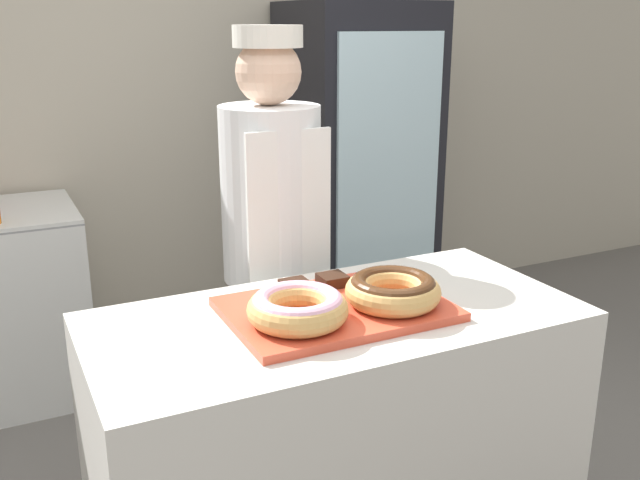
{
  "coord_description": "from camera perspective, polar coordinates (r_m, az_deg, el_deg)",
  "views": [
    {
      "loc": [
        -0.82,
        -1.59,
        1.68
      ],
      "look_at": [
        0.0,
        0.1,
        1.1
      ],
      "focal_mm": 40.0,
      "sensor_mm": 36.0,
      "label": 1
    }
  ],
  "objects": [
    {
      "name": "donut_light_glaze",
      "position": [
        1.81,
        -1.79,
        -5.36
      ],
      "size": [
        0.26,
        0.26,
        0.08
      ],
      "color": "tan",
      "rests_on": "serving_tray"
    },
    {
      "name": "wall_back",
      "position": [
        3.82,
        -13.71,
        11.74
      ],
      "size": [
        8.0,
        0.06,
        2.7
      ],
      "color": "#BCB29E",
      "rests_on": "ground_plane"
    },
    {
      "name": "beverage_fridge",
      "position": [
        3.88,
        2.96,
        5.35
      ],
      "size": [
        0.7,
        0.67,
        1.77
      ],
      "color": "black",
      "rests_on": "ground_plane"
    },
    {
      "name": "brownie_back_right",
      "position": [
        2.07,
        1.0,
        -3.21
      ],
      "size": [
        0.08,
        0.08,
        0.03
      ],
      "color": "black",
      "rests_on": "serving_tray"
    },
    {
      "name": "brownie_back_left",
      "position": [
        2.02,
        -1.99,
        -3.72
      ],
      "size": [
        0.08,
        0.08,
        0.03
      ],
      "color": "black",
      "rests_on": "serving_tray"
    },
    {
      "name": "serving_tray",
      "position": [
        1.94,
        1.3,
        -5.54
      ],
      "size": [
        0.59,
        0.41,
        0.02
      ],
      "color": "#D84C33",
      "rests_on": "display_counter"
    },
    {
      "name": "display_counter",
      "position": [
        2.16,
        1.21,
        -17.15
      ],
      "size": [
        1.34,
        0.64,
        0.92
      ],
      "color": "beige",
      "rests_on": "ground_plane"
    },
    {
      "name": "baker_person",
      "position": [
        2.51,
        -3.79,
        -1.22
      ],
      "size": [
        0.34,
        0.34,
        1.67
      ],
      "color": "#4C4C51",
      "rests_on": "ground_plane"
    },
    {
      "name": "donut_chocolate_glaze",
      "position": [
        1.93,
        5.85,
        -3.94
      ],
      "size": [
        0.26,
        0.26,
        0.08
      ],
      "color": "tan",
      "rests_on": "serving_tray"
    }
  ]
}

